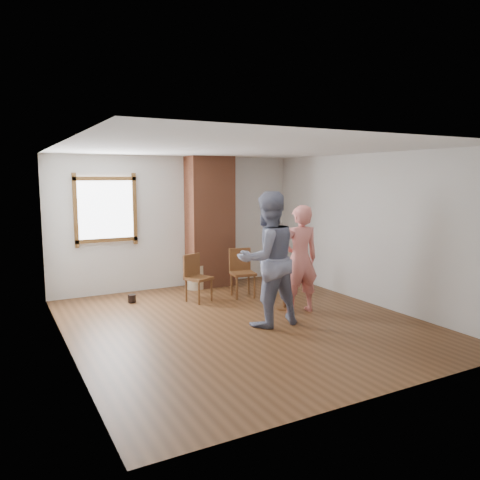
% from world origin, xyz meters
% --- Properties ---
extents(ground, '(5.50, 5.50, 0.00)m').
position_xyz_m(ground, '(0.00, 0.00, 0.00)').
color(ground, brown).
rests_on(ground, ground).
extents(room_shell, '(5.04, 5.52, 2.62)m').
position_xyz_m(room_shell, '(-0.06, 0.61, 1.81)').
color(room_shell, silver).
rests_on(room_shell, ground).
extents(brick_chimney, '(0.90, 0.50, 2.60)m').
position_xyz_m(brick_chimney, '(0.60, 2.50, 1.30)').
color(brick_chimney, '#995336').
rests_on(brick_chimney, ground).
extents(stoneware_crock, '(0.48, 0.48, 0.47)m').
position_xyz_m(stoneware_crock, '(0.23, 2.40, 0.24)').
color(stoneware_crock, '#CCB793').
rests_on(stoneware_crock, ground).
extents(dark_pot, '(0.15, 0.15, 0.14)m').
position_xyz_m(dark_pot, '(-1.17, 1.96, 0.07)').
color(dark_pot, black).
rests_on(dark_pot, ground).
extents(dining_chair_left, '(0.51, 0.51, 0.83)m').
position_xyz_m(dining_chair_left, '(-0.12, 1.53, 0.47)').
color(dining_chair_left, brown).
rests_on(dining_chair_left, ground).
extents(dining_chair_right, '(0.48, 0.48, 0.88)m').
position_xyz_m(dining_chair_right, '(0.75, 1.44, 0.49)').
color(dining_chair_right, brown).
rests_on(dining_chair_right, ground).
extents(side_table, '(0.40, 0.40, 0.60)m').
position_xyz_m(side_table, '(0.97, 0.34, 0.40)').
color(side_table, brown).
rests_on(side_table, ground).
extents(cake_plate, '(0.18, 0.18, 0.01)m').
position_xyz_m(cake_plate, '(0.97, 0.34, 0.60)').
color(cake_plate, white).
rests_on(cake_plate, side_table).
extents(cake_slice, '(0.08, 0.07, 0.06)m').
position_xyz_m(cake_slice, '(0.98, 0.34, 0.64)').
color(cake_slice, white).
rests_on(cake_slice, cake_plate).
extents(man, '(0.99, 0.79, 1.99)m').
position_xyz_m(man, '(0.27, -0.24, 0.99)').
color(man, '#131735').
rests_on(man, ground).
extents(person_pink, '(0.70, 0.52, 1.75)m').
position_xyz_m(person_pink, '(1.10, 0.11, 0.88)').
color(person_pink, '#E57B72').
rests_on(person_pink, ground).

